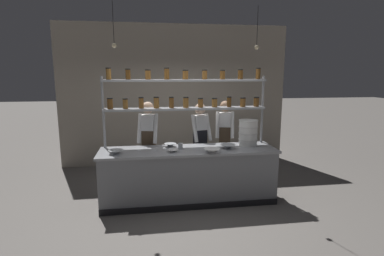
% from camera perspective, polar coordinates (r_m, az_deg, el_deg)
% --- Properties ---
extents(ground_plane, '(40.00, 40.00, 0.00)m').
position_cam_1_polar(ground_plane, '(5.34, -0.65, -13.65)').
color(ground_plane, slate).
extents(back_wall, '(5.37, 0.12, 3.29)m').
position_cam_1_polar(back_wall, '(7.18, -3.20, 6.15)').
color(back_wall, '#9E9384').
rests_on(back_wall, ground_plane).
extents(prep_counter, '(2.97, 0.76, 0.92)m').
position_cam_1_polar(prep_counter, '(5.17, -0.66, -9.00)').
color(prep_counter, gray).
rests_on(prep_counter, ground_plane).
extents(spice_shelf_unit, '(2.85, 0.28, 2.27)m').
position_cam_1_polar(spice_shelf_unit, '(5.22, -1.18, 5.89)').
color(spice_shelf_unit, '#999BA0').
rests_on(spice_shelf_unit, ground_plane).
extents(chef_left, '(0.41, 0.33, 1.68)m').
position_cam_1_polar(chef_left, '(5.53, -8.26, -2.37)').
color(chef_left, black).
rests_on(chef_left, ground_plane).
extents(chef_center, '(0.41, 0.34, 1.62)m').
position_cam_1_polar(chef_center, '(5.74, 1.57, -2.18)').
color(chef_center, black).
rests_on(chef_center, ground_plane).
extents(chef_right, '(0.40, 0.33, 1.65)m').
position_cam_1_polar(chef_right, '(5.98, 6.23, -1.54)').
color(chef_right, black).
rests_on(chef_right, ground_plane).
extents(container_stack, '(0.34, 0.34, 0.45)m').
position_cam_1_polar(container_stack, '(5.34, 10.64, -0.89)').
color(container_stack, white).
rests_on(container_stack, prep_counter).
extents(prep_bowl_near_left, '(0.21, 0.21, 0.06)m').
position_cam_1_polar(prep_bowl_near_left, '(5.21, -4.16, -3.28)').
color(prep_bowl_near_left, '#B2B7BC').
rests_on(prep_bowl_near_left, prep_counter).
extents(prep_bowl_center_front, '(0.23, 0.23, 0.06)m').
position_cam_1_polar(prep_bowl_center_front, '(4.89, -14.30, -4.47)').
color(prep_bowl_center_front, '#B2B7BC').
rests_on(prep_bowl_center_front, prep_counter).
extents(prep_bowl_center_back, '(0.26, 0.26, 0.07)m').
position_cam_1_polar(prep_bowl_center_back, '(4.81, 3.80, -4.33)').
color(prep_bowl_center_back, white).
rests_on(prep_bowl_center_back, prep_counter).
extents(prep_bowl_near_right, '(0.26, 0.26, 0.07)m').
position_cam_1_polar(prep_bowl_near_right, '(5.10, 6.86, -3.54)').
color(prep_bowl_near_right, '#B2B7BC').
rests_on(prep_bowl_near_right, prep_counter).
extents(prep_bowl_far_left, '(0.17, 0.17, 0.05)m').
position_cam_1_polar(prep_bowl_far_left, '(4.86, -3.64, -4.34)').
color(prep_bowl_far_left, white).
rests_on(prep_bowl_far_left, prep_counter).
extents(serving_cup_front, '(0.07, 0.07, 0.11)m').
position_cam_1_polar(serving_cup_front, '(5.01, -2.21, -3.52)').
color(serving_cup_front, '#B2B7BC').
rests_on(serving_cup_front, prep_counter).
extents(pendant_light_row, '(2.34, 0.07, 0.69)m').
position_cam_1_polar(pendant_light_row, '(4.90, -0.79, 15.68)').
color(pendant_light_row, black).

